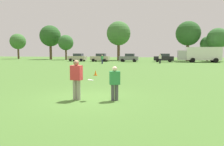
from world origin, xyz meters
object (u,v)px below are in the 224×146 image
object	(u,v)px
traffic_cone	(96,73)
box_truck	(200,54)
frisbee	(90,80)
parked_car_center	(129,58)
player_thrower	(76,78)
parked_car_mid_left	(100,57)
bystander_sideline_watcher	(160,58)
parked_car_mid_right	(164,58)
parked_car_near_left	(78,57)
player_defender	(115,81)
bystander_field_marshal	(102,59)

from	to	relation	value
traffic_cone	box_truck	bearing A→B (deg)	64.20
frisbee	parked_car_center	distance (m)	37.51
player_thrower	traffic_cone	world-z (taller)	player_thrower
frisbee	traffic_cone	xyz separation A→B (m)	(-2.74, 9.47, -0.67)
player_thrower	frisbee	size ratio (longest dim) A/B	6.51
player_thrower	traffic_cone	distance (m)	9.83
player_thrower	parked_car_mid_left	size ratio (longest dim) A/B	0.42
frisbee	bystander_sideline_watcher	distance (m)	31.88
parked_car_mid_left	box_truck	size ratio (longest dim) A/B	0.49
parked_car_mid_right	parked_car_near_left	bearing A→B (deg)	-177.33
parked_car_near_left	bystander_sideline_watcher	bearing A→B (deg)	-16.29
player_defender	parked_car_mid_left	world-z (taller)	parked_car_mid_left
bystander_sideline_watcher	traffic_cone	bearing A→B (deg)	-104.54
frisbee	box_truck	bearing A→B (deg)	73.70
player_defender	parked_car_mid_right	xyz separation A→B (m)	(2.79, 38.02, 0.08)
traffic_cone	parked_car_near_left	distance (m)	30.73
player_defender	player_thrower	bearing A→B (deg)	-171.60
player_thrower	bystander_sideline_watcher	size ratio (longest dim) A/B	1.02
parked_car_mid_left	parked_car_center	world-z (taller)	same
parked_car_near_left	bystander_field_marshal	distance (m)	12.61
parked_car_mid_left	box_truck	distance (m)	21.52
parked_car_near_left	player_defender	bearing A→B (deg)	-65.48
player_defender	bystander_field_marshal	distance (m)	29.08
player_defender	parked_car_mid_left	distance (m)	38.58
traffic_cone	parked_car_mid_left	bearing A→B (deg)	105.27
box_truck	bystander_field_marshal	size ratio (longest dim) A/B	5.18
parked_car_mid_left	bystander_sideline_watcher	world-z (taller)	parked_car_mid_left
traffic_cone	box_truck	world-z (taller)	box_truck
player_defender	traffic_cone	size ratio (longest dim) A/B	3.15
parked_car_center	box_truck	world-z (taller)	box_truck
parked_car_near_left	parked_car_mid_left	distance (m)	5.60
bystander_sideline_watcher	box_truck	bearing A→B (deg)	38.86
player_thrower	bystander_sideline_watcher	xyz separation A→B (m)	(3.65, 31.83, -0.02)
frisbee	bystander_sideline_watcher	bearing A→B (deg)	84.54
frisbee	parked_car_near_left	distance (m)	40.49
player_defender	frisbee	world-z (taller)	player_defender
box_truck	traffic_cone	bearing A→B (deg)	-115.80
bystander_field_marshal	player_thrower	bearing A→B (deg)	-76.68
traffic_cone	parked_car_mid_left	distance (m)	28.58
parked_car_near_left	parked_car_mid_right	size ratio (longest dim) A/B	1.00
bystander_sideline_watcher	frisbee	bearing A→B (deg)	-95.46
player_defender	box_truck	size ratio (longest dim) A/B	0.18
traffic_cone	bystander_field_marshal	size ratio (longest dim) A/B	0.29
traffic_cone	bystander_sideline_watcher	xyz separation A→B (m)	(5.77, 22.26, 0.75)
frisbee	parked_car_near_left	world-z (taller)	parked_car_near_left
bystander_field_marshal	frisbee	bearing A→B (deg)	-75.44
player_thrower	parked_car_center	xyz separation A→B (m)	(-3.06, 37.43, -0.08)
player_thrower	box_truck	bearing A→B (deg)	72.89
player_thrower	parked_car_mid_right	distance (m)	38.53
parked_car_center	parked_car_mid_left	bearing A→B (deg)	-177.39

